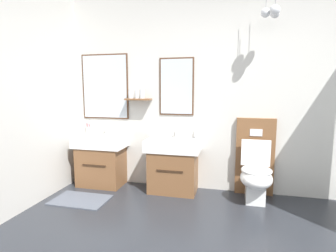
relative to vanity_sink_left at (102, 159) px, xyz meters
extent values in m
cube|color=beige|center=(1.82, 0.25, 0.94)|extent=(4.80, 0.12, 2.62)
cube|color=#4C301E|center=(0.00, 0.18, 1.02)|extent=(0.70, 0.02, 0.92)
cube|color=silver|center=(0.00, 0.17, 1.02)|extent=(0.66, 0.01, 0.88)
cube|color=#4C301E|center=(1.05, 0.18, 1.02)|extent=(0.47, 0.02, 0.77)
cube|color=silver|center=(1.05, 0.17, 1.02)|extent=(0.43, 0.01, 0.73)
cube|color=brown|center=(0.52, 0.11, 0.85)|extent=(0.36, 0.14, 0.02)
cylinder|color=silver|center=(0.42, 0.12, 0.92)|extent=(0.07, 0.07, 0.11)
cylinder|color=silver|center=(0.51, 0.11, 0.92)|extent=(0.05, 0.05, 0.12)
cylinder|color=silver|center=(0.58, 0.11, 0.93)|extent=(0.06, 0.06, 0.13)
sphere|color=silver|center=(2.12, -0.08, 1.84)|extent=(0.10, 0.10, 0.10)
sphere|color=silver|center=(2.20, -0.15, 1.84)|extent=(0.11, 0.11, 0.11)
sphere|color=silver|center=(2.22, -0.06, 1.83)|extent=(0.10, 0.10, 0.10)
cube|color=#474C56|center=(0.00, -0.58, -0.37)|extent=(0.68, 0.44, 0.01)
cube|color=brown|center=(0.00, 0.00, -0.09)|extent=(0.62, 0.43, 0.55)
cube|color=#342214|center=(0.00, -0.22, -0.03)|extent=(0.34, 0.01, 0.02)
cube|color=white|center=(0.00, 0.00, 0.26)|extent=(0.71, 0.45, 0.15)
cube|color=silver|center=(0.00, -0.03, 0.32)|extent=(0.44, 0.25, 0.03)
cylinder|color=silver|center=(0.00, 0.18, 0.39)|extent=(0.03, 0.03, 0.11)
cylinder|color=silver|center=(0.00, 0.12, 0.44)|extent=(0.02, 0.11, 0.02)
cube|color=brown|center=(1.05, 0.00, -0.09)|extent=(0.62, 0.43, 0.55)
cube|color=#342214|center=(1.05, -0.22, -0.03)|extent=(0.34, 0.01, 0.02)
cube|color=white|center=(1.05, 0.00, 0.26)|extent=(0.71, 0.45, 0.15)
cube|color=silver|center=(1.05, -0.03, 0.32)|extent=(0.44, 0.25, 0.03)
cylinder|color=silver|center=(1.05, 0.18, 0.39)|extent=(0.03, 0.03, 0.11)
cylinder|color=silver|center=(1.05, 0.12, 0.44)|extent=(0.02, 0.11, 0.02)
cube|color=brown|center=(2.09, 0.17, 0.13)|extent=(0.48, 0.10, 1.00)
cube|color=silver|center=(2.09, 0.12, 0.45)|extent=(0.15, 0.01, 0.09)
cube|color=white|center=(2.09, -0.09, -0.20)|extent=(0.22, 0.30, 0.34)
ellipsoid|color=white|center=(2.09, -0.17, -0.05)|extent=(0.37, 0.46, 0.24)
torus|color=white|center=(2.09, -0.17, 0.04)|extent=(0.35, 0.35, 0.04)
cube|color=white|center=(2.09, 0.05, 0.20)|extent=(0.35, 0.03, 0.33)
cylinder|color=silver|center=(-0.27, 0.15, 0.38)|extent=(0.07, 0.07, 0.09)
cylinder|color=#DB3847|center=(-0.26, 0.15, 0.43)|extent=(0.03, 0.03, 0.15)
cube|color=white|center=(-0.26, 0.14, 0.51)|extent=(0.02, 0.02, 0.03)
cylinder|color=purple|center=(-0.28, 0.16, 0.44)|extent=(0.02, 0.02, 0.17)
cube|color=white|center=(-0.28, 0.16, 0.53)|extent=(0.01, 0.02, 0.03)
cylinder|color=#DB3847|center=(-0.29, 0.14, 0.43)|extent=(0.01, 0.04, 0.16)
cube|color=white|center=(-0.29, 0.13, 0.51)|extent=(0.01, 0.02, 0.03)
cylinder|color=white|center=(-0.27, 0.13, 0.43)|extent=(0.02, 0.03, 0.15)
cube|color=white|center=(-0.27, 0.15, 0.51)|extent=(0.01, 0.02, 0.03)
cylinder|color=white|center=(1.33, 0.16, 0.40)|extent=(0.06, 0.06, 0.13)
cylinder|color=silver|center=(1.33, 0.16, 0.49)|extent=(0.02, 0.02, 0.04)
camera|label=1|loc=(1.80, -3.37, 1.00)|focal=28.55mm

